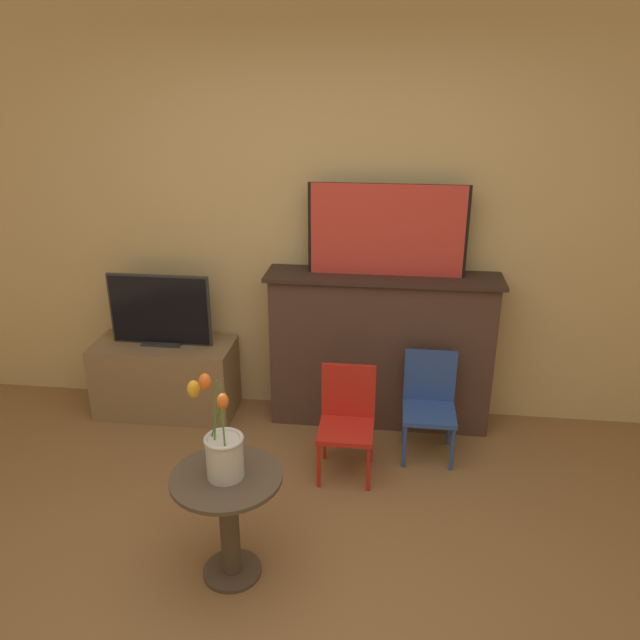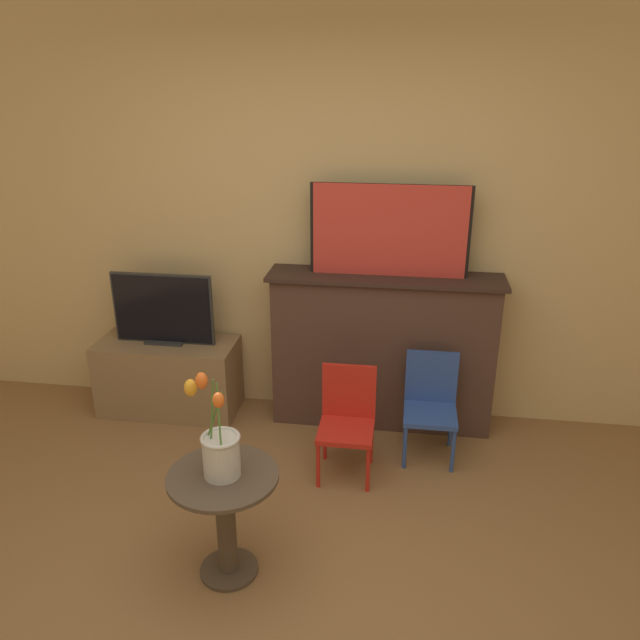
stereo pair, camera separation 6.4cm
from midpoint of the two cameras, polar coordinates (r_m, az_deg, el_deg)
wall_back at (r=4.07m, az=1.60°, el=9.33°), size 8.00×0.06×2.70m
fireplace_mantel at (r=4.13m, az=6.20°, el=-2.59°), size 1.49×0.35×1.04m
painting at (r=3.88m, az=6.85°, el=8.11°), size 0.98×0.03×0.57m
tv_stand at (r=4.46m, az=-13.23°, el=-5.04°), size 0.94×0.42×0.51m
tv_monitor at (r=4.27m, az=-13.76°, el=0.90°), size 0.69×0.12×0.49m
chair_red at (r=3.68m, az=3.01°, el=-8.81°), size 0.32×0.32×0.65m
chair_blue at (r=3.90m, az=10.53°, el=-7.29°), size 0.32×0.32×0.65m
side_table at (r=3.01m, az=-8.04°, el=-16.82°), size 0.50×0.50×0.55m
vase_tulips at (r=2.82m, az=-8.53°, el=-11.51°), size 0.24×0.23×0.51m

